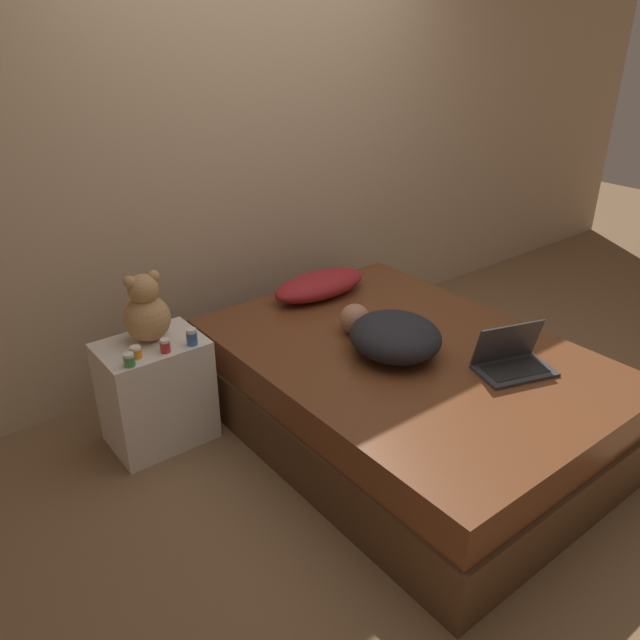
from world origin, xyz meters
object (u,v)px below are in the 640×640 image
(bottle_blue, at_px, (192,337))
(bottle_green, at_px, (129,360))
(pillow, at_px, (320,285))
(person_lying, at_px, (392,335))
(bottle_red, at_px, (165,346))
(teddy_bear, at_px, (146,311))
(bottle_orange, at_px, (136,352))
(laptop, at_px, (512,360))

(bottle_blue, relative_size, bottle_green, 1.37)
(pillow, distance_m, bottle_blue, 0.97)
(pillow, xyz_separation_m, bottle_blue, (-0.95, -0.20, 0.04))
(person_lying, bearing_deg, bottle_red, 148.41)
(teddy_bear, xyz_separation_m, bottle_green, (-0.18, -0.19, -0.12))
(bottle_blue, distance_m, bottle_green, 0.32)
(teddy_bear, distance_m, bottle_red, 0.21)
(bottle_red, relative_size, bottle_green, 1.09)
(bottle_red, bearing_deg, bottle_orange, 165.50)
(pillow, xyz_separation_m, bottle_red, (-1.08, -0.19, 0.03))
(pillow, bearing_deg, bottle_orange, -172.65)
(teddy_bear, xyz_separation_m, bottle_blue, (0.14, -0.18, -0.11))
(teddy_bear, height_order, bottle_orange, teddy_bear)
(bottle_orange, height_order, bottle_green, bottle_green)
(teddy_bear, distance_m, bottle_orange, 0.22)
(laptop, bearing_deg, bottle_green, 162.89)
(laptop, height_order, bottle_orange, laptop)
(person_lying, distance_m, bottle_green, 1.25)
(bottle_orange, distance_m, bottle_green, 0.08)
(bottle_blue, bearing_deg, teddy_bear, 127.83)
(bottle_blue, bearing_deg, bottle_green, -178.70)
(laptop, distance_m, bottle_orange, 1.77)
(pillow, bearing_deg, laptop, -81.34)
(bottle_blue, height_order, bottle_red, bottle_blue)
(laptop, height_order, bottle_blue, laptop)
(pillow, height_order, bottle_green, pillow)
(bottle_orange, distance_m, bottle_red, 0.14)
(bottle_blue, bearing_deg, person_lying, -34.99)
(teddy_bear, xyz_separation_m, bottle_orange, (-0.13, -0.13, -0.12))
(person_lying, distance_m, laptop, 0.58)
(pillow, bearing_deg, bottle_red, -170.00)
(bottle_red, bearing_deg, person_lying, -31.45)
(laptop, distance_m, bottle_blue, 1.53)
(bottle_orange, height_order, bottle_blue, bottle_blue)
(bottle_orange, xyz_separation_m, bottle_red, (0.13, -0.03, 0.01))
(bottle_blue, distance_m, bottle_red, 0.14)
(bottle_orange, bearing_deg, teddy_bear, 46.61)
(person_lying, relative_size, bottle_orange, 10.71)
(laptop, bearing_deg, teddy_bear, 154.46)
(person_lying, height_order, bottle_green, person_lying)
(teddy_bear, relative_size, bottle_green, 5.63)
(laptop, relative_size, bottle_orange, 7.07)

